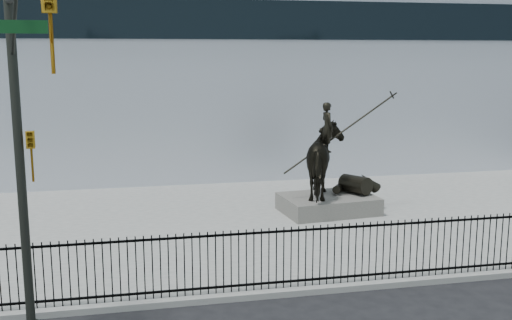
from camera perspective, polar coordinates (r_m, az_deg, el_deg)
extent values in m
plane|color=black|center=(13.99, 9.94, -13.89)|extent=(120.00, 120.00, 0.00)
cube|color=gray|center=(20.23, 2.52, -5.87)|extent=(30.00, 12.00, 0.15)
cube|color=silver|center=(32.20, -3.29, 8.12)|extent=(44.00, 14.00, 9.00)
cube|color=black|center=(14.95, 8.16, -10.97)|extent=(22.00, 0.05, 0.05)
cube|color=black|center=(14.55, 8.28, -6.38)|extent=(22.00, 0.05, 0.05)
cube|color=black|center=(14.75, 8.22, -8.80)|extent=(22.00, 0.03, 1.50)
cube|color=#56534E|center=(21.13, 6.89, -4.19)|extent=(3.38, 2.50, 0.59)
imported|color=black|center=(20.80, 6.98, -0.03)|extent=(2.39, 2.72, 2.52)
imported|color=black|center=(20.58, 6.80, 3.12)|extent=(0.47, 0.66, 1.71)
cylinder|color=black|center=(20.81, 7.90, 2.45)|extent=(4.04, 0.49, 2.57)
cylinder|color=black|center=(12.38, -21.54, -0.64)|extent=(0.18, 0.18, 7.00)
imported|color=#C98E16|center=(7.81, -18.96, 11.80)|extent=(0.18, 0.22, 1.10)
imported|color=#C98E16|center=(12.31, -20.59, 0.31)|extent=(0.16, 0.20, 1.00)
cube|color=#0C3F19|center=(10.95, -21.57, 11.72)|extent=(0.90, 0.03, 0.22)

